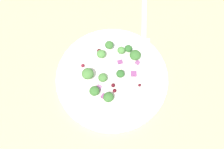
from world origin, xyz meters
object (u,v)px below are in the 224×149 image
Objects in this scene: broccoli_floret_0 at (120,74)px; broccoli_floret_2 at (101,54)px; broccoli_floret_1 at (103,78)px; fork at (146,24)px; plate at (112,77)px.

broccoli_floret_0 reaches higher than broccoli_floret_2.
fork is (19.81, -5.56, -2.44)cm from broccoli_floret_1.
broccoli_floret_1 is 0.98× the size of broccoli_floret_2.
plate is at bearing 168.52° from fork.
broccoli_floret_2 reaches higher than plate.
plate is 3.09cm from broccoli_floret_1.
broccoli_floret_1 is 6.54cm from broccoli_floret_2.
broccoli_floret_0 is at bearing -121.25° from broccoli_floret_2.
broccoli_floret_2 is at bearing 22.16° from broccoli_floret_1.
fork is at bearing -15.68° from broccoli_floret_1.
broccoli_floret_1 is at bearing 131.20° from plate.
broccoli_floret_0 is (0.62, -1.92, 2.33)cm from plate.
broccoli_floret_1 and broccoli_floret_2 have the same top height.
broccoli_floret_0 is at bearing -72.08° from plate.
broccoli_floret_0 is 0.92× the size of broccoli_floret_1.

